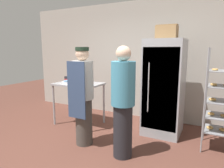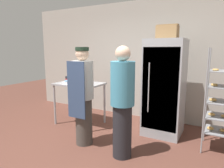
{
  "view_description": "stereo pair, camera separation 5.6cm",
  "coord_description": "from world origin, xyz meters",
  "px_view_note": "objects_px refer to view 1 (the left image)",
  "views": [
    {
      "loc": [
        1.63,
        -2.29,
        1.65
      ],
      "look_at": [
        0.05,
        0.74,
        1.05
      ],
      "focal_mm": 32.0,
      "sensor_mm": 36.0,
      "label": 1
    },
    {
      "loc": [
        1.68,
        -2.26,
        1.65
      ],
      "look_at": [
        0.05,
        0.74,
        1.05
      ],
      "focal_mm": 32.0,
      "sensor_mm": 36.0,
      "label": 2
    }
  ],
  "objects_px": {
    "cardboard_storage_box": "(167,32)",
    "person_customer": "(123,102)",
    "person_baker": "(83,95)",
    "refrigerator": "(164,88)",
    "blender_pitcher": "(85,78)",
    "binder_stack": "(73,79)",
    "donut_box": "(69,82)"
  },
  "relations": [
    {
      "from": "cardboard_storage_box",
      "to": "person_customer",
      "type": "distance_m",
      "value": 1.71
    },
    {
      "from": "refrigerator",
      "to": "binder_stack",
      "type": "bearing_deg",
      "value": -175.17
    },
    {
      "from": "blender_pitcher",
      "to": "donut_box",
      "type": "bearing_deg",
      "value": -143.92
    },
    {
      "from": "refrigerator",
      "to": "person_customer",
      "type": "xyz_separation_m",
      "value": [
        -0.33,
        -1.18,
        -0.05
      ]
    },
    {
      "from": "person_baker",
      "to": "donut_box",
      "type": "bearing_deg",
      "value": 142.69
    },
    {
      "from": "refrigerator",
      "to": "blender_pitcher",
      "type": "bearing_deg",
      "value": -168.42
    },
    {
      "from": "binder_stack",
      "to": "refrigerator",
      "type": "bearing_deg",
      "value": 4.83
    },
    {
      "from": "person_customer",
      "to": "donut_box",
      "type": "bearing_deg",
      "value": 157.16
    },
    {
      "from": "cardboard_storage_box",
      "to": "binder_stack",
      "type": "bearing_deg",
      "value": -172.71
    },
    {
      "from": "donut_box",
      "to": "person_customer",
      "type": "distance_m",
      "value": 1.69
    },
    {
      "from": "binder_stack",
      "to": "donut_box",
      "type": "bearing_deg",
      "value": -60.98
    },
    {
      "from": "donut_box",
      "to": "cardboard_storage_box",
      "type": "relative_size",
      "value": 0.68
    },
    {
      "from": "person_customer",
      "to": "binder_stack",
      "type": "bearing_deg",
      "value": 150.07
    },
    {
      "from": "refrigerator",
      "to": "person_customer",
      "type": "relative_size",
      "value": 1.08
    },
    {
      "from": "refrigerator",
      "to": "binder_stack",
      "type": "xyz_separation_m",
      "value": [
        -2.08,
        -0.18,
        0.06
      ]
    },
    {
      "from": "blender_pitcher",
      "to": "binder_stack",
      "type": "distance_m",
      "value": 0.5
    },
    {
      "from": "binder_stack",
      "to": "person_customer",
      "type": "bearing_deg",
      "value": -29.93
    },
    {
      "from": "donut_box",
      "to": "blender_pitcher",
      "type": "xyz_separation_m",
      "value": [
        0.27,
        0.2,
        0.08
      ]
    },
    {
      "from": "cardboard_storage_box",
      "to": "person_customer",
      "type": "relative_size",
      "value": 0.23
    },
    {
      "from": "blender_pitcher",
      "to": "binder_stack",
      "type": "bearing_deg",
      "value": 161.79
    },
    {
      "from": "donut_box",
      "to": "person_baker",
      "type": "xyz_separation_m",
      "value": [
        0.78,
        -0.6,
        -0.09
      ]
    },
    {
      "from": "binder_stack",
      "to": "person_baker",
      "type": "distance_m",
      "value": 1.37
    },
    {
      "from": "refrigerator",
      "to": "binder_stack",
      "type": "distance_m",
      "value": 2.09
    },
    {
      "from": "blender_pitcher",
      "to": "person_customer",
      "type": "relative_size",
      "value": 0.17
    },
    {
      "from": "cardboard_storage_box",
      "to": "person_baker",
      "type": "distance_m",
      "value": 1.96
    },
    {
      "from": "donut_box",
      "to": "cardboard_storage_box",
      "type": "bearing_deg",
      "value": 18.26
    },
    {
      "from": "person_baker",
      "to": "refrigerator",
      "type": "bearing_deg",
      "value": 45.65
    },
    {
      "from": "cardboard_storage_box",
      "to": "person_customer",
      "type": "height_order",
      "value": "cardboard_storage_box"
    },
    {
      "from": "refrigerator",
      "to": "person_baker",
      "type": "distance_m",
      "value": 1.57
    },
    {
      "from": "donut_box",
      "to": "blender_pitcher",
      "type": "distance_m",
      "value": 0.35
    },
    {
      "from": "binder_stack",
      "to": "cardboard_storage_box",
      "type": "bearing_deg",
      "value": 7.29
    },
    {
      "from": "blender_pitcher",
      "to": "cardboard_storage_box",
      "type": "bearing_deg",
      "value": 14.68
    }
  ]
}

